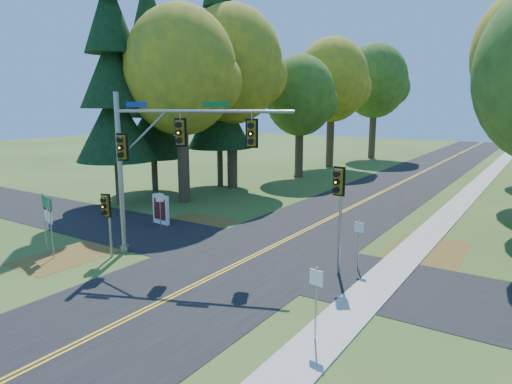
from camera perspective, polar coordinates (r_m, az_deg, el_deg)
The scene contains 25 objects.
ground at distance 20.85m, azimuth -3.13°, elevation -9.40°, with size 160.00×160.00×0.00m, color #2E4D1B.
road_main at distance 20.85m, azimuth -3.13°, elevation -9.38°, with size 8.00×160.00×0.02m, color black.
road_cross at distance 22.39m, azimuth -0.06°, elevation -7.90°, with size 60.00×6.00×0.02m, color black.
centerline_left at distance 20.90m, azimuth -3.35°, elevation -9.28°, with size 0.10×160.00×0.01m, color gold.
centerline_right at distance 20.79m, azimuth -2.90°, elevation -9.39°, with size 0.10×160.00×0.01m, color gold.
sidewalk_east at distance 18.12m, azimuth 13.28°, elevation -12.86°, with size 1.60×160.00×0.06m, color #9E998E.
leaf_patch_w_near at distance 27.75m, azimuth -9.05°, elevation -4.28°, with size 4.00×6.00×0.00m, color brown.
leaf_patch_e at distance 23.38m, azimuth 19.83°, elevation -7.76°, with size 3.50×8.00×0.00m, color brown.
leaf_patch_w_far at distance 24.10m, azimuth -22.21°, elevation -7.37°, with size 3.00×5.00×0.00m, color brown.
tree_w_a at distance 33.94m, azimuth -9.21°, elevation 14.65°, with size 8.00×8.00×14.15m.
tree_w_b at distance 39.72m, azimuth -2.93°, elevation 15.50°, with size 8.60×8.60×15.38m.
tree_w_c at distance 45.40m, azimuth 5.64°, elevation 11.85°, with size 6.80×6.80×11.91m.
tree_w_d at distance 53.55m, azimuth 9.59°, elevation 13.59°, with size 8.20×8.20×14.56m.
tree_w_e at distance 63.27m, azimuth 14.74°, elevation 13.24°, with size 8.40×8.40×14.97m.
pine_a at distance 34.03m, azimuth -17.49°, elevation 13.77°, with size 5.60×5.60×19.48m.
pine_b at distance 38.44m, azimuth -12.97°, elevation 12.10°, with size 5.60×5.60×17.31m.
pine_c at distance 40.21m, azimuth -4.69°, elevation 14.46°, with size 5.60×5.60×20.56m.
traffic_mast at distance 21.86m, azimuth -11.83°, elevation 4.88°, with size 7.98×3.72×7.80m.
east_signal_pole at distance 19.33m, azimuth 10.34°, elevation -0.18°, with size 0.55×0.63×4.72m.
ped_signal_pole at distance 22.46m, azimuth -18.17°, elevation -2.22°, with size 0.48×0.57×3.14m.
route_sign_cluster at distance 23.97m, azimuth -24.64°, elevation -2.40°, with size 1.36×0.42×3.01m.
info_kiosk at distance 28.37m, azimuth -11.80°, elevation -2.17°, with size 1.32×0.30×1.81m.
reg_sign_e_north at distance 20.64m, azimuth 12.73°, elevation -5.40°, with size 0.43×0.09×2.24m.
reg_sign_e_south at distance 14.33m, azimuth 7.52°, elevation -12.17°, with size 0.46×0.10×2.42m.
reg_sign_w at distance 26.29m, azimuth -11.91°, elevation -1.60°, with size 0.43×0.22×2.38m.
Camera 1 is at (11.66, -15.67, 7.29)m, focal length 32.00 mm.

